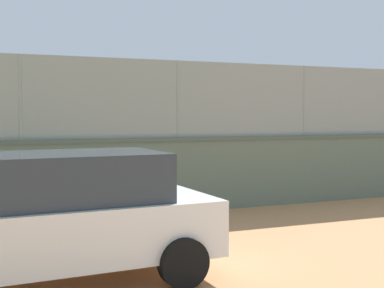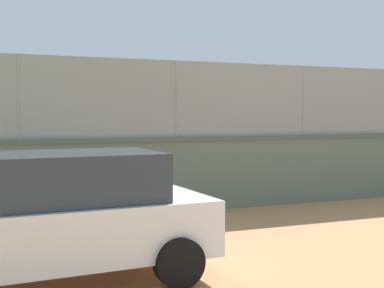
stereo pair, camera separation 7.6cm
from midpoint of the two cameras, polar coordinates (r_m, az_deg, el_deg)
ground_plane at (r=24.69m, az=-2.80°, el=-1.66°), size 260.00×260.00×0.00m
player_foreground_swinging at (r=21.55m, az=-1.83°, el=-0.05°), size 1.15×0.69×1.49m
player_baseline_waiting at (r=20.52m, az=-14.98°, el=-0.04°), size 1.21×0.72×1.64m
sports_ball at (r=21.03m, az=2.89°, el=-2.22°), size 0.21×0.21×0.21m
spare_ball_by_wall at (r=13.08m, az=7.96°, el=-5.68°), size 0.16×0.16×0.16m
courtside_bench at (r=12.53m, az=-6.28°, el=-4.30°), size 1.60×0.39×0.87m
parked_car_white at (r=6.71m, az=-14.16°, el=-7.71°), size 3.99×2.00×1.63m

